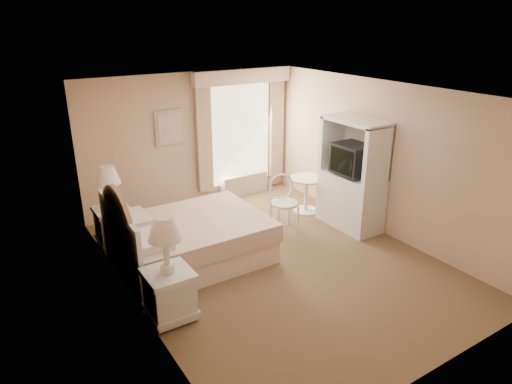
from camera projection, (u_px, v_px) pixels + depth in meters
room at (276, 182)px, 6.38m from camera, size 4.21×5.51×2.51m
window at (242, 129)px, 8.96m from camera, size 2.05×0.22×2.51m
framed_art at (169, 128)px, 8.18m from camera, size 0.52×0.04×0.62m
bed at (185, 240)px, 6.68m from camera, size 2.14×1.67×1.48m
nightstand_near at (169, 282)px, 5.37m from camera, size 0.54×0.54×1.31m
nightstand_far at (112, 216)px, 7.18m from camera, size 0.53×0.53×1.28m
round_table at (306, 189)px, 8.41m from camera, size 0.63×0.63×0.66m
cafe_chair at (283, 198)px, 7.70m from camera, size 0.55×0.55×0.95m
armoire at (352, 183)px, 7.72m from camera, size 0.57×1.13×1.88m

